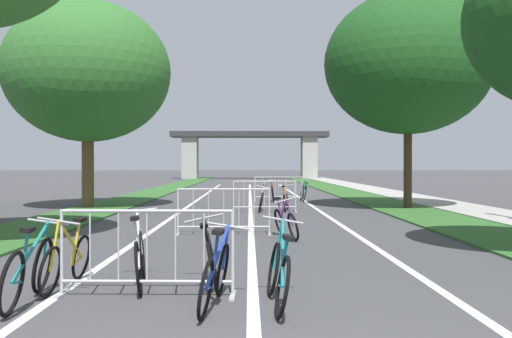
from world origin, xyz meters
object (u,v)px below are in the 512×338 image
(crowd_barrier_third, at_px, (265,197))
(bicycle_green_3, at_px, (304,193))
(tree_left_maple_mid, at_px, (88,72))
(crowd_barrier_second, at_px, (224,212))
(bicycle_blue_9, at_px, (215,275))
(crowd_barrier_nearest, at_px, (147,254))
(bicycle_white_7, at_px, (140,257))
(bicycle_teal_10, at_px, (278,274))
(bicycle_red_6, at_px, (273,193))
(bicycle_orange_1, at_px, (286,201))
(bicycle_yellow_8, at_px, (68,260))
(bicycle_purple_5, at_px, (285,222))
(bicycle_black_4, at_px, (212,259))
(bicycle_teal_0, at_px, (29,271))
(bicycle_silver_2, at_px, (261,200))
(crowd_barrier_fourth, at_px, (279,189))
(tree_right_oak_mid, at_px, (408,63))

(crowd_barrier_third, height_order, bicycle_green_3, crowd_barrier_third)
(tree_left_maple_mid, distance_m, crowd_barrier_third, 7.95)
(crowd_barrier_second, bearing_deg, bicycle_blue_9, -88.19)
(crowd_barrier_nearest, relative_size, bicycle_white_7, 1.22)
(crowd_barrier_second, bearing_deg, bicycle_teal_10, -81.95)
(bicycle_blue_9, bearing_deg, bicycle_red_6, 91.82)
(bicycle_orange_1, relative_size, bicycle_yellow_8, 0.97)
(bicycle_orange_1, xyz_separation_m, bicycle_green_3, (1.09, 4.98, 0.03))
(bicycle_orange_1, height_order, bicycle_teal_10, bicycle_teal_10)
(crowd_barrier_nearest, height_order, bicycle_orange_1, crowd_barrier_nearest)
(bicycle_green_3, xyz_separation_m, bicycle_white_7, (-3.77, -16.67, 0.00))
(bicycle_purple_5, bearing_deg, bicycle_black_4, 62.35)
(tree_left_maple_mid, relative_size, bicycle_teal_0, 4.27)
(crowd_barrier_nearest, height_order, bicycle_white_7, crowd_barrier_nearest)
(bicycle_teal_10, bearing_deg, crowd_barrier_third, 86.50)
(bicycle_silver_2, xyz_separation_m, bicycle_white_7, (-1.84, -11.59, 0.01))
(crowd_barrier_fourth, distance_m, bicycle_blue_9, 18.26)
(bicycle_green_3, bearing_deg, bicycle_orange_1, -102.96)
(bicycle_green_3, relative_size, bicycle_yellow_8, 1.04)
(crowd_barrier_second, xyz_separation_m, bicycle_yellow_8, (-1.76, -5.41, -0.15))
(crowd_barrier_nearest, bearing_deg, tree_right_oak_mid, 62.20)
(crowd_barrier_second, xyz_separation_m, bicycle_teal_10, (0.90, -6.39, -0.15))
(bicycle_yellow_8, bearing_deg, tree_left_maple_mid, -71.54)
(bicycle_teal_0, bearing_deg, bicycle_orange_1, 69.88)
(crowd_barrier_second, relative_size, bicycle_white_7, 1.21)
(bicycle_silver_2, distance_m, bicycle_yellow_8, 12.00)
(bicycle_red_6, bearing_deg, tree_left_maple_mid, 28.56)
(crowd_barrier_fourth, height_order, bicycle_red_6, crowd_barrier_fourth)
(crowd_barrier_third, xyz_separation_m, bicycle_teal_0, (-3.02, -12.13, -0.14))
(tree_left_maple_mid, relative_size, bicycle_silver_2, 4.46)
(crowd_barrier_third, height_order, bicycle_purple_5, crowd_barrier_third)
(bicycle_silver_2, bearing_deg, crowd_barrier_fourth, -95.48)
(bicycle_purple_5, bearing_deg, bicycle_teal_0, 46.90)
(crowd_barrier_third, height_order, bicycle_silver_2, crowd_barrier_third)
(bicycle_red_6, bearing_deg, bicycle_silver_2, 84.12)
(bicycle_green_3, height_order, bicycle_red_6, bicycle_green_3)
(tree_right_oak_mid, distance_m, bicycle_silver_2, 7.18)
(crowd_barrier_third, height_order, crowd_barrier_fourth, same)
(crowd_barrier_fourth, bearing_deg, crowd_barrier_nearest, -98.11)
(bicycle_white_7, bearing_deg, tree_right_oak_mid, 51.73)
(bicycle_green_3, bearing_deg, bicycle_blue_9, -99.25)
(crowd_barrier_third, xyz_separation_m, bicycle_teal_10, (-0.19, -12.28, -0.15))
(tree_left_maple_mid, distance_m, bicycle_purple_5, 11.54)
(crowd_barrier_nearest, relative_size, bicycle_teal_0, 1.22)
(tree_left_maple_mid, distance_m, bicycle_yellow_8, 14.28)
(bicycle_orange_1, xyz_separation_m, bicycle_black_4, (-1.73, -11.77, 0.01))
(bicycle_red_6, bearing_deg, bicycle_orange_1, 93.70)
(bicycle_teal_0, xyz_separation_m, bicycle_orange_1, (3.75, 12.61, -0.03))
(crowd_barrier_third, bearing_deg, bicycle_teal_10, -90.87)
(bicycle_teal_10, bearing_deg, bicycle_red_6, 85.17)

